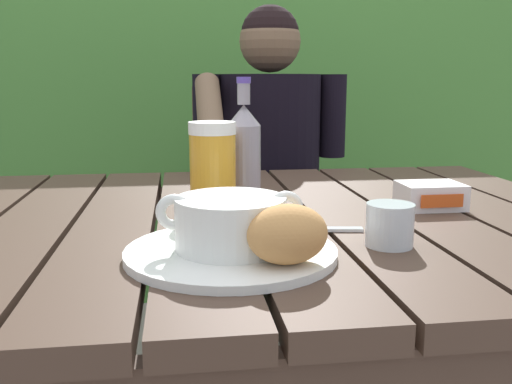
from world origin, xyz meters
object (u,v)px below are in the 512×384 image
object	(u,v)px
beer_glass	(213,168)
chair_near_diner	(262,225)
serving_plate	(231,252)
table_knife	(308,229)
soup_bowl	(231,222)
butter_tub	(431,196)
water_glass_small	(390,225)
person_eating	(271,168)
bread_roll	(288,234)
beer_bottle	(244,153)

from	to	relation	value
beer_glass	chair_near_diner	bearing A→B (deg)	75.95
serving_plate	table_knife	world-z (taller)	serving_plate
serving_plate	soup_bowl	xyz separation A→B (m)	(0.00, 0.00, 0.04)
chair_near_diner	butter_tub	world-z (taller)	chair_near_diner
serving_plate	butter_tub	world-z (taller)	butter_tub
chair_near_diner	soup_bowl	xyz separation A→B (m)	(-0.22, -1.17, 0.32)
chair_near_diner	soup_bowl	distance (m)	1.23
table_knife	butter_tub	bearing A→B (deg)	24.94
serving_plate	table_knife	distance (m)	0.18
water_glass_small	person_eating	bearing A→B (deg)	91.17
chair_near_diner	bread_roll	bearing A→B (deg)	-97.09
beer_bottle	butter_tub	distance (m)	0.37
serving_plate	beer_bottle	size ratio (longest dim) A/B	1.20
soup_bowl	bread_roll	size ratio (longest dim) A/B	1.73
bread_roll	soup_bowl	bearing A→B (deg)	130.60
person_eating	soup_bowl	world-z (taller)	person_eating
person_eating	butter_tub	xyz separation A→B (m)	(0.19, -0.73, 0.06)
water_glass_small	serving_plate	bearing A→B (deg)	-175.72
chair_near_diner	beer_bottle	distance (m)	0.94
beer_bottle	table_knife	xyz separation A→B (m)	(0.08, -0.21, -0.10)
serving_plate	beer_bottle	distance (m)	0.34
soup_bowl	person_eating	bearing A→B (deg)	77.43
water_glass_small	butter_tub	world-z (taller)	water_glass_small
beer_bottle	beer_glass	bearing A→B (deg)	-136.91
beer_bottle	water_glass_small	distance (m)	0.36
beer_glass	water_glass_small	xyz separation A→B (m)	(0.24, -0.24, -0.05)
serving_plate	butter_tub	xyz separation A→B (m)	(0.41, 0.24, 0.02)
person_eating	bread_roll	bearing A→B (deg)	-98.25
beer_bottle	water_glass_small	xyz separation A→B (m)	(0.18, -0.30, -0.07)
butter_tub	person_eating	bearing A→B (deg)	104.40
bread_roll	beer_glass	world-z (taller)	beer_glass
beer_bottle	water_glass_small	bearing A→B (deg)	-59.33
soup_bowl	butter_tub	bearing A→B (deg)	30.56
chair_near_diner	beer_glass	distance (m)	1.00
chair_near_diner	soup_bowl	bearing A→B (deg)	-100.65
chair_near_diner	person_eating	distance (m)	0.31
beer_bottle	table_knife	world-z (taller)	beer_bottle
person_eating	table_knife	bearing A→B (deg)	-95.37
bread_roll	beer_bottle	size ratio (longest dim) A/B	0.48
chair_near_diner	serving_plate	world-z (taller)	chair_near_diner
person_eating	beer_bottle	bearing A→B (deg)	-103.82
beer_glass	butter_tub	xyz separation A→B (m)	(0.41, -0.02, -0.06)
butter_tub	water_glass_small	bearing A→B (deg)	-127.31
beer_bottle	water_glass_small	size ratio (longest dim) A/B	3.51
bread_roll	butter_tub	distance (m)	0.46
bread_roll	beer_bottle	distance (m)	0.40
bread_roll	beer_bottle	xyz separation A→B (m)	(-0.01, 0.40, 0.05)
person_eating	beer_bottle	size ratio (longest dim) A/B	4.92
soup_bowl	beer_glass	bearing A→B (deg)	91.67
chair_near_diner	table_knife	bearing A→B (deg)	-94.53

